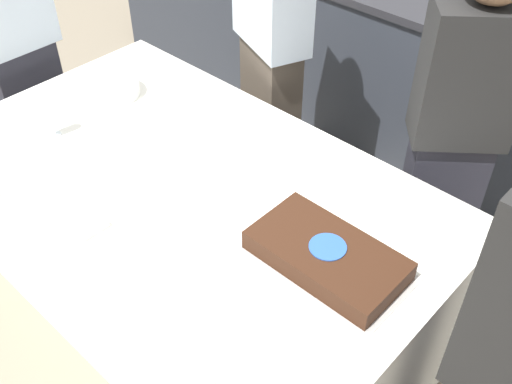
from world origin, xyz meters
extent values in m
plane|color=gray|center=(0.00, 0.00, 0.00)|extent=(14.00, 14.00, 0.00)
cube|color=#333842|center=(0.00, 1.62, 0.44)|extent=(4.40, 0.55, 0.88)
cube|color=#2D2D33|center=(0.00, 1.62, 0.90)|extent=(4.40, 0.58, 0.04)
cube|color=white|center=(0.00, 0.00, 0.38)|extent=(1.96, 1.08, 0.75)
cube|color=#B7B2AD|center=(0.63, -0.02, 0.75)|extent=(0.52, 0.30, 0.00)
cube|color=#381E11|center=(0.63, -0.02, 0.79)|extent=(0.48, 0.26, 0.07)
cylinder|color=#2D5BB7|center=(0.63, -0.02, 0.83)|extent=(0.12, 0.12, 0.00)
cylinder|color=white|center=(-0.66, 0.13, 0.79)|extent=(0.24, 0.24, 0.07)
cylinder|color=white|center=(-0.59, -0.21, 0.75)|extent=(0.06, 0.06, 0.00)
cylinder|color=white|center=(-0.59, -0.21, 0.79)|extent=(0.01, 0.01, 0.07)
cylinder|color=white|center=(-0.59, -0.21, 0.88)|extent=(0.05, 0.05, 0.12)
cylinder|color=white|center=(0.68, 0.27, 0.75)|extent=(0.22, 0.22, 0.00)
cube|color=white|center=(-0.09, -0.43, 0.76)|extent=(0.18, 0.11, 0.02)
cube|color=#282833|center=(0.63, 0.76, 0.41)|extent=(0.33, 0.31, 0.83)
cube|color=black|center=(0.63, 0.76, 1.09)|extent=(0.39, 0.37, 0.52)
cube|color=#282833|center=(-1.20, 0.00, 0.42)|extent=(0.16, 0.32, 0.84)
cube|color=#4C4238|center=(-0.30, 0.76, 0.44)|extent=(0.38, 0.27, 0.89)
camera|label=1|loc=(1.33, -1.09, 2.15)|focal=42.00mm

